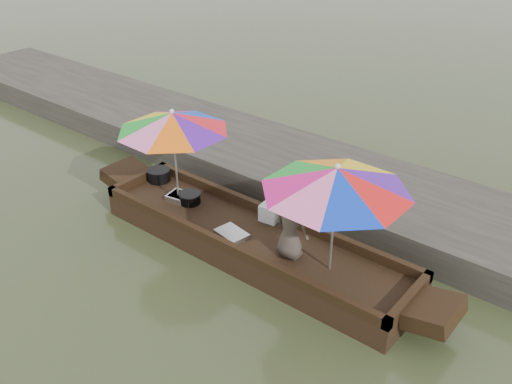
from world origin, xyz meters
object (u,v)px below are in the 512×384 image
Objects in this scene: tray_crayfish at (182,198)px; umbrella_bow at (175,157)px; tray_scallop at (232,234)px; supply_bag at (270,213)px; vendor at (291,224)px; boat_hull at (252,243)px; cooking_pot at (159,175)px; umbrella_stern at (334,219)px; charcoal_grill at (190,198)px.

umbrella_bow reaches higher than tray_crayfish.
tray_crayfish is at bearing 168.09° from tray_scallop.
supply_bag reaches higher than tray_crayfish.
tray_crayfish is at bearing -3.02° from vendor.
boat_hull is 4.94× the size of vendor.
tray_crayfish is at bearing 178.03° from boat_hull.
tray_crayfish is 2.28m from vendor.
umbrella_stern reaches higher than cooking_pot.
tray_crayfish is at bearing -16.28° from cooking_pot.
supply_bag is 0.15× the size of umbrella_stern.
umbrella_bow is (-1.32, 0.22, 0.74)m from tray_scallop.
cooking_pot is 0.83× the size of tray_crayfish.
umbrella_bow reaches higher than vendor.
cooking_pot is 2.25m from supply_bag.
tray_scallop is at bearing -104.67° from supply_bag.
cooking_pot reaches higher than tray_crayfish.
tray_crayfish is 0.73m from umbrella_bow.
cooking_pot is 0.38× the size of vendor.
boat_hull is 10.91× the size of tray_crayfish.
vendor is at bearing -3.60° from tray_crayfish.
tray_crayfish is 1.64× the size of supply_bag.
cooking_pot reaches higher than charcoal_grill.
tray_scallop is 1.64× the size of supply_bag.
supply_bag is (1.46, 0.40, 0.09)m from tray_crayfish.
umbrella_bow is at bearing -159.22° from charcoal_grill.
vendor is 0.65m from umbrella_stern.
charcoal_grill reaches higher than tray_scallop.
charcoal_grill is (-1.32, 0.07, 0.25)m from boat_hull.
vendor is 0.59× the size of umbrella_bow.
umbrella_stern is at bearing 8.21° from tray_scallop.
vendor reaches higher than boat_hull.
tray_crayfish is 0.45× the size of vendor.
umbrella_bow is (-1.51, 0.00, 0.95)m from boat_hull.
cooking_pot is at bearing 167.50° from charcoal_grill.
umbrella_stern is at bearing -4.43° from cooking_pot.
vendor is (2.08, -0.16, 0.43)m from charcoal_grill.
tray_scallop is 0.45× the size of vendor.
cooking_pot is at bearing 166.42° from tray_scallop.
boat_hull is 10.91× the size of tray_scallop.
cooking_pot is 0.96m from charcoal_grill.
cooking_pot is 3.06m from vendor.
supply_bag is 0.28× the size of vendor.
supply_bag is 1.56m from umbrella_stern.
umbrella_bow reaches higher than boat_hull.
umbrella_bow is (0.75, -0.28, 0.67)m from cooking_pot.
boat_hull is at bearing -1.97° from tray_crayfish.
tray_scallop is 0.27× the size of umbrella_bow.
supply_bag is at bearing 92.11° from boat_hull.
vendor is at bearing -2.27° from umbrella_bow.
charcoal_grill is 1.36m from supply_bag.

